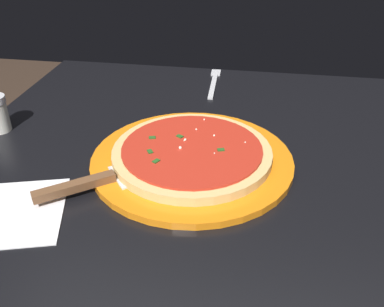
{
  "coord_description": "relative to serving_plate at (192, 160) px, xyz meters",
  "views": [
    {
      "loc": [
        0.61,
        0.08,
        1.18
      ],
      "look_at": [
        -0.02,
        -0.02,
        0.79
      ],
      "focal_mm": 39.76,
      "sensor_mm": 36.0,
      "label": 1
    }
  ],
  "objects": [
    {
      "name": "pizza_server",
      "position": [
        0.1,
        -0.13,
        0.01
      ],
      "size": [
        0.17,
        0.2,
        0.01
      ],
      "color": "silver",
      "rests_on": "serving_plate"
    },
    {
      "name": "serving_plate",
      "position": [
        0.0,
        0.0,
        0.0
      ],
      "size": [
        0.36,
        0.36,
        0.01
      ],
      "primitive_type": "cylinder",
      "color": "orange",
      "rests_on": "restaurant_table"
    },
    {
      "name": "restaurant_table",
      "position": [
        0.02,
        0.02,
        -0.14
      ],
      "size": [
        0.98,
        0.95,
        0.77
      ],
      "color": "black",
      "rests_on": "ground_plane"
    },
    {
      "name": "fork",
      "position": [
        -0.38,
        -0.01,
        -0.0
      ],
      "size": [
        0.19,
        0.03,
        0.0
      ],
      "color": "silver",
      "rests_on": "restaurant_table"
    },
    {
      "name": "napkin_loose_left",
      "position": [
        0.18,
        -0.24,
        -0.01
      ],
      "size": [
        0.19,
        0.18,
        0.0
      ],
      "primitive_type": "cube",
      "rotation": [
        0.0,
        0.0,
        0.29
      ],
      "color": "white",
      "rests_on": "restaurant_table"
    },
    {
      "name": "pizza",
      "position": [
        -0.0,
        -0.0,
        0.02
      ],
      "size": [
        0.28,
        0.28,
        0.02
      ],
      "color": "#DBB26B",
      "rests_on": "serving_plate"
    }
  ]
}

